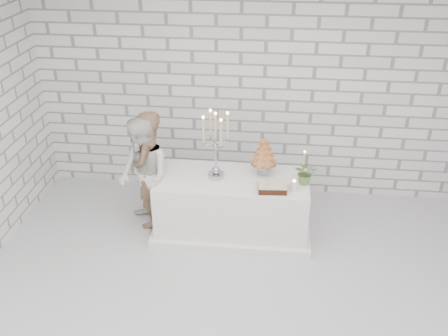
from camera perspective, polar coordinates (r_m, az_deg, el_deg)
The scene contains 12 objects.
ground at distance 5.14m, azimuth 2.84°, elevation -16.88°, with size 6.00×5.00×0.01m, color silver.
ceiling at distance 3.65m, azimuth 4.02°, elevation 18.10°, with size 6.00×5.00×0.01m, color white.
wall_back at distance 6.46m, azimuth 4.67°, elevation 9.12°, with size 6.00×0.01×3.00m, color white.
cake_table at distance 6.04m, azimuth 0.95°, elevation -4.27°, with size 1.80×0.80×0.75m, color white.
groom at distance 6.06m, azimuth -8.71°, elevation -0.24°, with size 0.55×0.36×1.52m, color brown.
bride at distance 5.98m, azimuth -9.25°, elevation -0.95°, with size 0.72×0.56×1.47m, color silver.
candelabra at distance 5.67m, azimuth -0.96°, elevation 2.60°, with size 0.34×0.34×0.83m, color #A4A4AF, non-canonical shape.
croquembouche at distance 5.82m, azimuth 4.62°, elevation 1.39°, with size 0.32×0.32×0.49m, color #9E5A2B, non-canonical shape.
chocolate_cake at distance 5.61m, azimuth 5.59°, elevation -2.22°, with size 0.32×0.23×0.08m, color black.
pillar_candle at distance 5.63m, azimuth 8.09°, elevation -2.05°, with size 0.08×0.08×0.12m, color white.
extra_taper at distance 5.87m, azimuth 9.19°, elevation 0.39°, with size 0.06×0.06×0.32m, color beige.
flowers at distance 5.75m, azimuth 9.44°, elevation -0.55°, with size 0.25×0.22×0.28m, color #4D7F39.
Camera 1 is at (0.15, -3.58, 3.68)m, focal length 39.59 mm.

